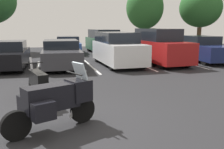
% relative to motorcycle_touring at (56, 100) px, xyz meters
% --- Properties ---
extents(ground, '(44.00, 44.00, 0.10)m').
position_rel_motorcycle_touring_xyz_m(ground, '(0.18, 0.25, -0.72)').
color(ground, '#262628').
extents(motorcycle_touring, '(2.00, 1.29, 1.42)m').
position_rel_motorcycle_touring_xyz_m(motorcycle_touring, '(0.00, 0.00, 0.00)').
color(motorcycle_touring, black).
rests_on(motorcycle_touring, ground).
extents(motorcycle_second, '(0.80, 2.18, 1.25)m').
position_rel_motorcycle_touring_xyz_m(motorcycle_second, '(-0.41, 2.18, -0.11)').
color(motorcycle_second, black).
rests_on(motorcycle_second, ground).
extents(parking_stripes, '(25.74, 5.19, 0.01)m').
position_rel_motorcycle_touring_xyz_m(parking_stripes, '(-2.02, 8.61, -0.67)').
color(parking_stripes, silver).
rests_on(parking_stripes, ground).
extents(car_black, '(1.97, 4.37, 1.44)m').
position_rel_motorcycle_touring_xyz_m(car_black, '(-2.04, 8.90, 0.02)').
color(car_black, black).
rests_on(car_black, ground).
extents(car_charcoal, '(2.11, 4.69, 1.44)m').
position_rel_motorcycle_touring_xyz_m(car_charcoal, '(0.66, 8.71, 0.04)').
color(car_charcoal, '#38383D').
rests_on(car_charcoal, ground).
extents(car_white, '(2.09, 4.79, 1.84)m').
position_rel_motorcycle_touring_xyz_m(car_white, '(3.80, 8.70, 0.25)').
color(car_white, white).
rests_on(car_white, ground).
extents(car_red, '(2.15, 4.87, 2.04)m').
position_rel_motorcycle_touring_xyz_m(car_red, '(6.28, 8.54, 0.32)').
color(car_red, maroon).
rests_on(car_red, ground).
extents(car_navy, '(2.12, 4.89, 1.57)m').
position_rel_motorcycle_touring_xyz_m(car_navy, '(9.43, 8.96, 0.09)').
color(car_navy, navy).
rests_on(car_navy, ground).
extents(car_far_blue, '(2.11, 4.53, 1.36)m').
position_rel_motorcycle_touring_xyz_m(car_far_blue, '(1.62, 15.57, -0.00)').
color(car_far_blue, '#2D519E').
rests_on(car_far_blue, ground).
extents(car_far_green, '(2.31, 4.84, 1.89)m').
position_rel_motorcycle_touring_xyz_m(car_far_green, '(4.46, 15.29, 0.27)').
color(car_far_green, '#235638').
rests_on(car_far_green, ground).
extents(car_far_tan, '(2.23, 4.46, 1.44)m').
position_rel_motorcycle_touring_xyz_m(car_far_tan, '(7.31, 15.09, 0.03)').
color(car_far_tan, tan).
rests_on(car_far_tan, ground).
extents(tree_center_right, '(4.23, 4.23, 5.93)m').
position_rel_motorcycle_touring_xyz_m(tree_center_right, '(15.27, 18.56, 3.28)').
color(tree_center_right, '#4C3823').
rests_on(tree_center_right, ground).
extents(tree_left, '(3.75, 3.75, 6.07)m').
position_rel_motorcycle_touring_xyz_m(tree_left, '(9.75, 19.85, 3.27)').
color(tree_left, '#4C3823').
rests_on(tree_left, ground).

